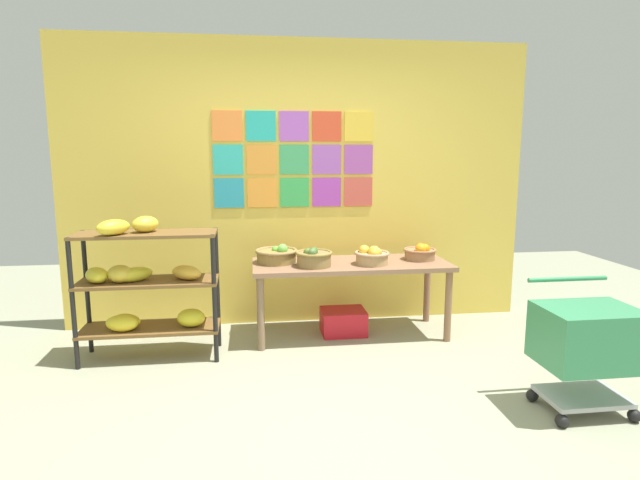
# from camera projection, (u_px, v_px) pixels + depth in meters

# --- Properties ---
(ground) EXTENTS (9.79, 9.79, 0.00)m
(ground) POSITION_uv_depth(u_px,v_px,m) (329.00, 418.00, 3.19)
(ground) COLOR gray
(back_wall_with_art) EXTENTS (4.34, 0.07, 2.64)m
(back_wall_with_art) POSITION_uv_depth(u_px,v_px,m) (299.00, 184.00, 4.85)
(back_wall_with_art) COLOR #E0BE4A
(back_wall_with_art) RESTS_ON ground
(banana_shelf_unit) EXTENTS (1.07, 0.45, 1.13)m
(banana_shelf_unit) POSITION_uv_depth(u_px,v_px,m) (143.00, 281.00, 4.02)
(banana_shelf_unit) COLOR black
(banana_shelf_unit) RESTS_ON ground
(display_table) EXTENTS (1.72, 0.67, 0.66)m
(display_table) POSITION_uv_depth(u_px,v_px,m) (351.00, 271.00, 4.56)
(display_table) COLOR #886247
(display_table) RESTS_ON ground
(fruit_basket_back_right) EXTENTS (0.31, 0.31, 0.17)m
(fruit_basket_back_right) POSITION_uv_depth(u_px,v_px,m) (314.00, 257.00, 4.38)
(fruit_basket_back_right) COLOR olive
(fruit_basket_back_right) RESTS_ON display_table
(fruit_basket_left) EXTENTS (0.30, 0.30, 0.16)m
(fruit_basket_left) POSITION_uv_depth(u_px,v_px,m) (372.00, 256.00, 4.46)
(fruit_basket_left) COLOR tan
(fruit_basket_left) RESTS_ON display_table
(fruit_basket_centre) EXTENTS (0.29, 0.29, 0.16)m
(fruit_basket_centre) POSITION_uv_depth(u_px,v_px,m) (420.00, 252.00, 4.66)
(fruit_basket_centre) COLOR #976B44
(fruit_basket_centre) RESTS_ON display_table
(fruit_basket_right) EXTENTS (0.37, 0.37, 0.17)m
(fruit_basket_right) POSITION_uv_depth(u_px,v_px,m) (277.00, 254.00, 4.54)
(fruit_basket_right) COLOR olive
(fruit_basket_right) RESTS_ON display_table
(produce_crate_under_table) EXTENTS (0.39, 0.32, 0.22)m
(produce_crate_under_table) POSITION_uv_depth(u_px,v_px,m) (343.00, 322.00, 4.67)
(produce_crate_under_table) COLOR red
(produce_crate_under_table) RESTS_ON ground
(shopping_cart) EXTENTS (0.57, 0.48, 0.81)m
(shopping_cart) POSITION_uv_depth(u_px,v_px,m) (587.00, 341.00, 3.20)
(shopping_cart) COLOR black
(shopping_cart) RESTS_ON ground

